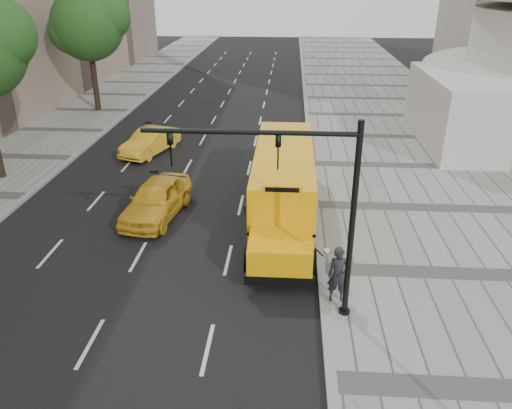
# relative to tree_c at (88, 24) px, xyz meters

# --- Properties ---
(ground) EXTENTS (140.00, 140.00, 0.00)m
(ground) POSITION_rel_tree_c_xyz_m (10.40, -16.89, -6.57)
(ground) COLOR black
(ground) RESTS_ON ground
(sidewalk_museum) EXTENTS (12.00, 140.00, 0.15)m
(sidewalk_museum) POSITION_rel_tree_c_xyz_m (22.40, -16.89, -6.49)
(sidewalk_museum) COLOR gray
(sidewalk_museum) RESTS_ON ground
(curb_museum) EXTENTS (0.30, 140.00, 0.15)m
(curb_museum) POSITION_rel_tree_c_xyz_m (16.40, -16.89, -6.49)
(curb_museum) COLOR gray
(curb_museum) RESTS_ON ground
(curb_far) EXTENTS (0.30, 140.00, 0.15)m
(curb_far) POSITION_rel_tree_c_xyz_m (2.40, -16.89, -6.49)
(curb_far) COLOR gray
(curb_far) RESTS_ON ground
(tree_c) EXTENTS (5.95, 5.28, 9.17)m
(tree_c) POSITION_rel_tree_c_xyz_m (0.00, 0.00, 0.00)
(tree_c) COLOR black
(tree_c) RESTS_ON ground
(school_bus) EXTENTS (2.96, 11.56, 3.19)m
(school_bus) POSITION_rel_tree_c_xyz_m (14.90, -17.90, -4.80)
(school_bus) COLOR #FFAB07
(school_bus) RESTS_ON ground
(taxi_near) EXTENTS (2.66, 5.15, 1.67)m
(taxi_near) POSITION_rel_tree_c_xyz_m (9.29, -18.33, -5.73)
(taxi_near) COLOR gold
(taxi_near) RESTS_ON ground
(taxi_far) EXTENTS (2.97, 4.79, 1.49)m
(taxi_far) POSITION_rel_tree_c_xyz_m (6.73, -9.77, -5.82)
(taxi_far) COLOR gold
(taxi_far) RESTS_ON ground
(pedestrian) EXTENTS (0.72, 0.50, 1.92)m
(pedestrian) POSITION_rel_tree_c_xyz_m (16.81, -24.39, -5.46)
(pedestrian) COLOR #232329
(pedestrian) RESTS_ON sidewalk_museum
(traffic_signal) EXTENTS (6.18, 0.36, 6.40)m
(traffic_signal) POSITION_rel_tree_c_xyz_m (15.59, -25.07, -2.48)
(traffic_signal) COLOR black
(traffic_signal) RESTS_ON ground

